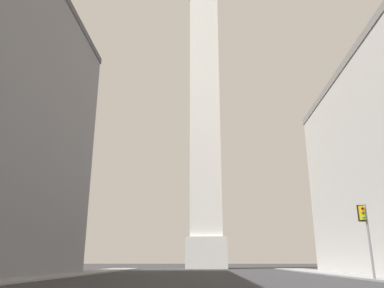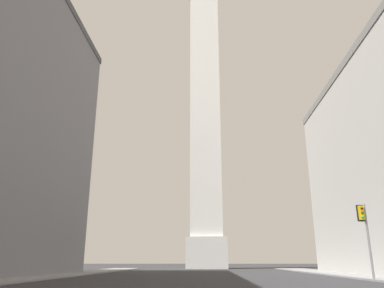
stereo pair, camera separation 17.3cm
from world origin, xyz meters
TOP-DOWN VIEW (x-y plane):
  - sidewalk_left at (-15.21, 26.99)m, footprint 5.00×89.97m
  - obelisk at (0.00, 74.98)m, footprint 8.02×8.02m
  - traffic_light_mid_right at (12.80, 28.40)m, footprint 0.79×0.52m

SIDE VIEW (x-z plane):
  - sidewalk_left at x=-15.21m, z-range 0.00..0.15m
  - traffic_light_mid_right at x=12.80m, z-range 0.93..6.77m
  - obelisk at x=0.00m, z-range -1.46..69.18m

